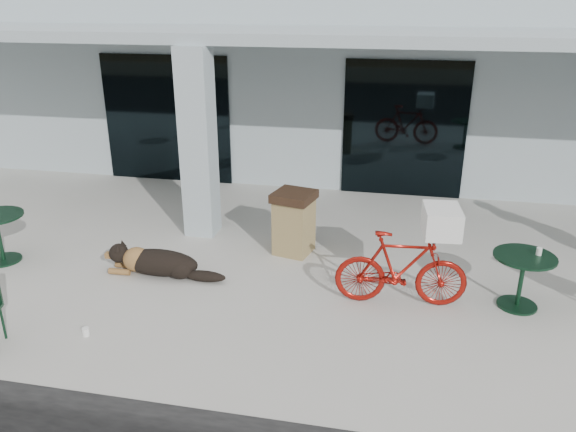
% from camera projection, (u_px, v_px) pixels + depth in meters
% --- Properties ---
extents(ground, '(80.00, 80.00, 0.00)m').
position_uv_depth(ground, '(253.00, 308.00, 7.40)').
color(ground, '#B1AEA7').
rests_on(ground, ground).
extents(building, '(22.00, 7.00, 4.50)m').
position_uv_depth(building, '(337.00, 62.00, 14.31)').
color(building, '#9CABB0').
rests_on(building, ground).
extents(storefront_glass_left, '(2.80, 0.06, 2.70)m').
position_uv_depth(storefront_glass_left, '(167.00, 119.00, 12.03)').
color(storefront_glass_left, black).
rests_on(storefront_glass_left, ground).
extents(storefront_glass_right, '(2.40, 0.06, 2.70)m').
position_uv_depth(storefront_glass_right, '(404.00, 130.00, 11.10)').
color(storefront_glass_right, black).
rests_on(storefront_glass_right, ground).
extents(column, '(0.50, 0.50, 3.12)m').
position_uv_depth(column, '(198.00, 144.00, 9.20)').
color(column, '#9CABB0').
rests_on(column, ground).
extents(overhang, '(22.00, 2.80, 0.18)m').
position_uv_depth(overhang, '(303.00, 35.00, 9.49)').
color(overhang, '#9CABB0').
rests_on(overhang, column).
extents(bicycle, '(1.75, 0.63, 1.03)m').
position_uv_depth(bicycle, '(401.00, 269.00, 7.31)').
color(bicycle, maroon).
rests_on(bicycle, ground).
extents(laundry_basket, '(0.49, 0.63, 0.35)m').
position_uv_depth(laundry_basket, '(442.00, 221.00, 7.01)').
color(laundry_basket, white).
rests_on(laundry_basket, bicycle).
extents(dog, '(1.38, 0.50, 0.46)m').
position_uv_depth(dog, '(159.00, 261.00, 8.17)').
color(dog, black).
rests_on(dog, ground).
extents(cup_near_dog, '(0.11, 0.11, 0.11)m').
position_uv_depth(cup_near_dog, '(86.00, 332.00, 6.77)').
color(cup_near_dog, white).
rests_on(cup_near_dog, ground).
extents(cafe_table_far, '(0.96, 0.96, 0.74)m').
position_uv_depth(cafe_table_far, '(521.00, 281.00, 7.30)').
color(cafe_table_far, '#11301D').
rests_on(cafe_table_far, ground).
extents(cup_on_table, '(0.09, 0.09, 0.10)m').
position_uv_depth(cup_on_table, '(539.00, 251.00, 7.17)').
color(cup_on_table, white).
rests_on(cup_on_table, cafe_table_far).
extents(trash_receptacle, '(0.71, 0.71, 1.01)m').
position_uv_depth(trash_receptacle, '(294.00, 223.00, 8.81)').
color(trash_receptacle, olive).
rests_on(trash_receptacle, ground).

